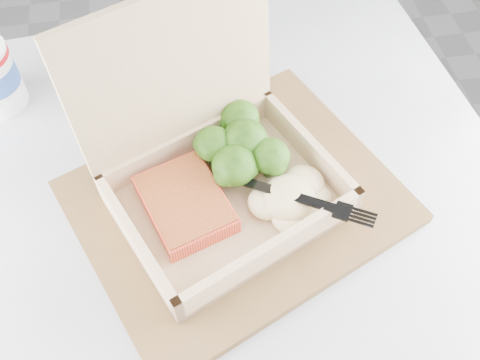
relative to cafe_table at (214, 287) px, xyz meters
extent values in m
plane|color=gray|center=(0.05, 0.38, -0.54)|extent=(4.00, 4.00, 0.00)
cylinder|color=black|center=(0.00, 0.00, -0.19)|extent=(0.08, 0.08, 0.70)
cube|color=#B0B3BA|center=(0.00, 0.00, 0.17)|extent=(0.88, 0.88, 0.03)
cube|color=brown|center=(0.04, 0.02, 0.20)|extent=(0.45, 0.41, 0.02)
cube|color=tan|center=(0.03, 0.01, 0.21)|extent=(0.30, 0.27, 0.01)
cube|color=tan|center=(-0.08, -0.03, 0.23)|extent=(0.08, 0.18, 0.05)
cube|color=tan|center=(0.14, 0.06, 0.23)|extent=(0.08, 0.18, 0.05)
cube|color=tan|center=(0.06, -0.07, 0.23)|extent=(0.23, 0.11, 0.05)
cube|color=tan|center=(-0.01, 0.09, 0.23)|extent=(0.23, 0.11, 0.05)
cube|color=tan|center=(-0.01, 0.11, 0.34)|extent=(0.24, 0.12, 0.19)
cube|color=#F34D2F|center=(-0.02, 0.01, 0.23)|extent=(0.12, 0.13, 0.02)
ellipsoid|color=#FADCA2|center=(0.10, -0.01, 0.23)|extent=(0.10, 0.09, 0.04)
cube|color=black|center=(0.05, 0.02, 0.25)|extent=(0.10, 0.07, 0.02)
cube|color=black|center=(0.11, -0.03, 0.25)|extent=(0.05, 0.04, 0.01)
cube|color=silver|center=(0.06, 0.21, 0.19)|extent=(0.12, 0.16, 0.00)
camera|label=1|loc=(-0.02, -0.32, 0.75)|focal=40.00mm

